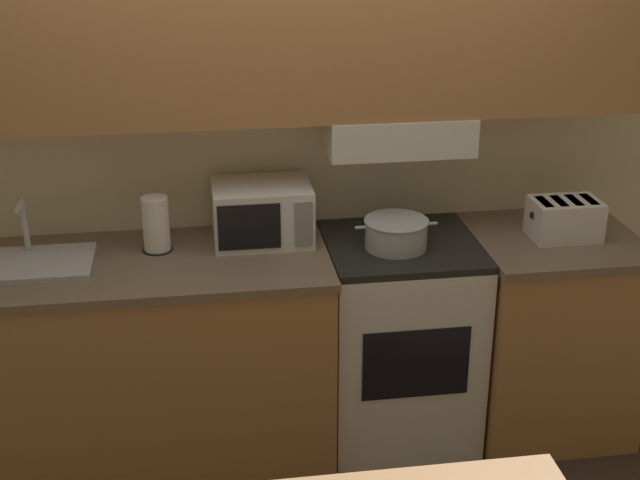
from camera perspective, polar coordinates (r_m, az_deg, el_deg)
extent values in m
plane|color=#3D2D23|center=(4.43, -1.80, -10.00)|extent=(16.00, 16.00, 0.00)
cube|color=beige|center=(3.91, -2.07, 6.12)|extent=(5.32, 0.05, 2.55)
cube|color=#B27A47|center=(3.63, -1.83, 12.35)|extent=(2.92, 0.32, 0.59)
cube|color=white|center=(3.79, 4.96, 6.93)|extent=(0.61, 0.34, 0.16)
cube|color=#B27A47|center=(3.89, -11.29, -7.78)|extent=(1.57, 0.68, 0.89)
cube|color=#75604C|center=(3.69, -11.84, -1.57)|extent=(1.59, 0.70, 0.04)
cube|color=#B27A47|center=(4.18, 14.21, -5.83)|extent=(0.68, 0.68, 0.89)
cube|color=#75604C|center=(3.98, 14.84, 0.02)|extent=(0.70, 0.70, 0.04)
cube|color=white|center=(4.00, 5.01, -6.46)|extent=(0.64, 0.63, 0.89)
cube|color=black|center=(3.80, 5.25, -0.36)|extent=(0.64, 0.63, 0.03)
cube|color=black|center=(3.70, 6.17, -7.90)|extent=(0.45, 0.01, 0.31)
cylinder|color=black|center=(3.65, 3.51, -1.10)|extent=(0.09, 0.09, 0.01)
cylinder|color=black|center=(3.72, 7.86, -0.82)|extent=(0.09, 0.09, 0.01)
cylinder|color=black|center=(3.88, 2.75, 0.38)|extent=(0.09, 0.09, 0.01)
cylinder|color=black|center=(3.94, 6.87, 0.61)|extent=(0.09, 0.09, 0.01)
cylinder|color=#B7BABF|center=(3.72, 4.89, 0.40)|extent=(0.26, 0.26, 0.12)
torus|color=#B7BABF|center=(3.70, 4.92, 1.23)|extent=(0.27, 0.27, 0.01)
cylinder|color=#B7BABF|center=(3.67, 2.63, 0.81)|extent=(0.05, 0.01, 0.01)
cylinder|color=#B7BABF|center=(3.74, 7.14, 1.05)|extent=(0.05, 0.01, 0.01)
cube|color=white|center=(3.77, -3.73, 1.78)|extent=(0.41, 0.32, 0.25)
cube|color=black|center=(3.62, -4.55, 0.82)|extent=(0.26, 0.01, 0.19)
cube|color=gray|center=(3.64, -1.05, 1.02)|extent=(0.07, 0.01, 0.19)
cube|color=white|center=(3.94, 15.39, 1.30)|extent=(0.29, 0.20, 0.17)
cube|color=black|center=(3.87, 13.40, 1.55)|extent=(0.01, 0.02, 0.02)
cube|color=black|center=(3.87, 14.15, 2.35)|extent=(0.04, 0.14, 0.01)
cube|color=black|center=(3.90, 15.06, 2.39)|extent=(0.04, 0.14, 0.01)
cube|color=black|center=(3.92, 15.95, 2.43)|extent=(0.04, 0.14, 0.01)
cube|color=black|center=(3.95, 16.84, 2.47)|extent=(0.04, 0.14, 0.01)
cube|color=#B7BABF|center=(3.73, -18.42, -1.50)|extent=(0.54, 0.34, 0.02)
cube|color=#4C4F54|center=(3.71, -18.47, -1.55)|extent=(0.46, 0.25, 0.01)
cylinder|color=#B7BABF|center=(3.80, -18.36, 0.90)|extent=(0.02, 0.02, 0.21)
cylinder|color=#B7BABF|center=(3.71, -18.69, 2.09)|extent=(0.02, 0.12, 0.02)
cylinder|color=black|center=(3.76, -10.34, -0.60)|extent=(0.13, 0.13, 0.01)
cylinder|color=white|center=(3.72, -10.46, 1.04)|extent=(0.11, 0.11, 0.23)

